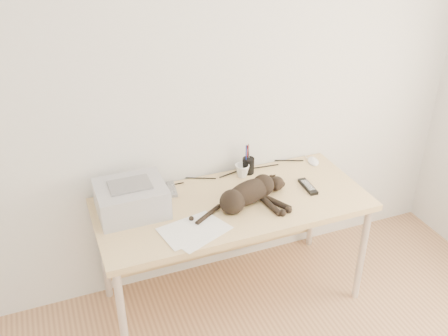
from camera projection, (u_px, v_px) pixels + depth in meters
name	position (u px, v px, depth m)	size (l,w,h in m)	color
wall_back	(211.00, 91.00, 2.94)	(3.50, 3.50, 0.00)	silver
desk	(227.00, 213.00, 3.06)	(1.60, 0.70, 0.74)	#D9B97F
printer	(131.00, 198.00, 2.79)	(0.38, 0.33, 0.18)	#A2A2A6
papers	(195.00, 231.00, 2.67)	(0.40, 0.34, 0.01)	white
cat	(247.00, 195.00, 2.87)	(0.64, 0.33, 0.15)	black
mug	(242.00, 171.00, 3.16)	(0.09, 0.09, 0.08)	white
pen_cup	(248.00, 165.00, 3.19)	(0.08, 0.08, 0.20)	black
remote_grey	(172.00, 189.00, 3.03)	(0.05, 0.16, 0.02)	slate
remote_black	(308.00, 187.00, 3.05)	(0.05, 0.18, 0.02)	black
mouse	(313.00, 160.00, 3.34)	(0.07, 0.12, 0.04)	white
cable_tangle	(215.00, 176.00, 3.17)	(1.36, 0.08, 0.01)	black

